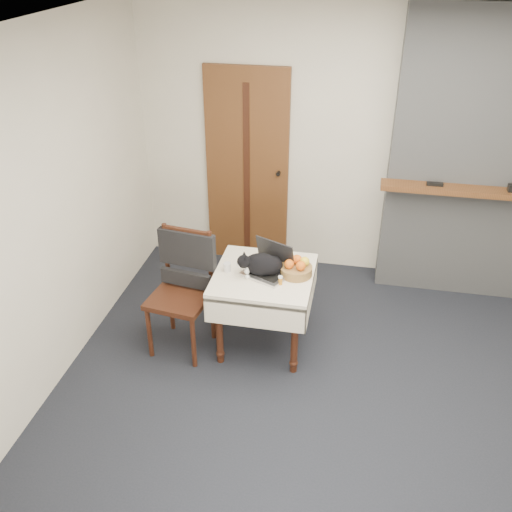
{
  "coord_description": "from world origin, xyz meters",
  "views": [
    {
      "loc": [
        -0.08,
        -3.2,
        3.09
      ],
      "look_at": [
        -0.82,
        0.52,
        0.88
      ],
      "focal_mm": 40.0,
      "sensor_mm": 36.0,
      "label": 1
    }
  ],
  "objects_px": {
    "cream_jar": "(227,267)",
    "fruit_basket": "(296,268)",
    "cat": "(263,265)",
    "side_table": "(264,285)",
    "chair": "(184,274)",
    "door": "(247,169)",
    "pill_bottle": "(280,280)",
    "laptop": "(269,265)"
  },
  "relations": [
    {
      "from": "laptop",
      "to": "chair",
      "type": "height_order",
      "value": "chair"
    },
    {
      "from": "chair",
      "to": "cat",
      "type": "bearing_deg",
      "value": 12.48
    },
    {
      "from": "side_table",
      "to": "door",
      "type": "bearing_deg",
      "value": 107.15
    },
    {
      "from": "cat",
      "to": "fruit_basket",
      "type": "bearing_deg",
      "value": -8.87
    },
    {
      "from": "cat",
      "to": "chair",
      "type": "bearing_deg",
      "value": 162.68
    },
    {
      "from": "chair",
      "to": "pill_bottle",
      "type": "bearing_deg",
      "value": 3.59
    },
    {
      "from": "cream_jar",
      "to": "door",
      "type": "bearing_deg",
      "value": 95.58
    },
    {
      "from": "side_table",
      "to": "pill_bottle",
      "type": "distance_m",
      "value": 0.25
    },
    {
      "from": "door",
      "to": "laptop",
      "type": "xyz_separation_m",
      "value": [
        0.47,
        -1.38,
        -0.24
      ]
    },
    {
      "from": "fruit_basket",
      "to": "chair",
      "type": "height_order",
      "value": "chair"
    },
    {
      "from": "cream_jar",
      "to": "chair",
      "type": "height_order",
      "value": "chair"
    },
    {
      "from": "side_table",
      "to": "chair",
      "type": "height_order",
      "value": "chair"
    },
    {
      "from": "door",
      "to": "side_table",
      "type": "relative_size",
      "value": 2.56
    },
    {
      "from": "laptop",
      "to": "cat",
      "type": "bearing_deg",
      "value": -107.3
    },
    {
      "from": "side_table",
      "to": "pill_bottle",
      "type": "bearing_deg",
      "value": -41.2
    },
    {
      "from": "cream_jar",
      "to": "fruit_basket",
      "type": "xyz_separation_m",
      "value": [
        0.54,
        0.06,
        0.02
      ]
    },
    {
      "from": "door",
      "to": "pill_bottle",
      "type": "distance_m",
      "value": 1.67
    },
    {
      "from": "laptop",
      "to": "cat",
      "type": "xyz_separation_m",
      "value": [
        -0.04,
        -0.05,
        0.03
      ]
    },
    {
      "from": "laptop",
      "to": "pill_bottle",
      "type": "height_order",
      "value": "laptop"
    },
    {
      "from": "side_table",
      "to": "laptop",
      "type": "relative_size",
      "value": 1.81
    },
    {
      "from": "cat",
      "to": "fruit_basket",
      "type": "height_order",
      "value": "cat"
    },
    {
      "from": "door",
      "to": "cat",
      "type": "bearing_deg",
      "value": -73.23
    },
    {
      "from": "cat",
      "to": "side_table",
      "type": "bearing_deg",
      "value": 59.64
    },
    {
      "from": "cat",
      "to": "door",
      "type": "bearing_deg",
      "value": 85.08
    },
    {
      "from": "fruit_basket",
      "to": "chair",
      "type": "relative_size",
      "value": 0.25
    },
    {
      "from": "pill_bottle",
      "to": "fruit_basket",
      "type": "height_order",
      "value": "fruit_basket"
    },
    {
      "from": "door",
      "to": "cat",
      "type": "relative_size",
      "value": 4.48
    },
    {
      "from": "door",
      "to": "side_table",
      "type": "bearing_deg",
      "value": -72.85
    },
    {
      "from": "cream_jar",
      "to": "laptop",
      "type": "bearing_deg",
      "value": 7.85
    },
    {
      "from": "cream_jar",
      "to": "fruit_basket",
      "type": "distance_m",
      "value": 0.55
    },
    {
      "from": "laptop",
      "to": "door",
      "type": "bearing_deg",
      "value": 132.95
    },
    {
      "from": "door",
      "to": "laptop",
      "type": "distance_m",
      "value": 1.48
    },
    {
      "from": "pill_bottle",
      "to": "fruit_basket",
      "type": "bearing_deg",
      "value": 59.96
    },
    {
      "from": "door",
      "to": "cat",
      "type": "distance_m",
      "value": 1.5
    },
    {
      "from": "door",
      "to": "laptop",
      "type": "height_order",
      "value": "door"
    },
    {
      "from": "cat",
      "to": "chair",
      "type": "xyz_separation_m",
      "value": [
        -0.64,
        -0.05,
        -0.13
      ]
    },
    {
      "from": "side_table",
      "to": "pill_bottle",
      "type": "xyz_separation_m",
      "value": [
        0.15,
        -0.13,
        0.15
      ]
    },
    {
      "from": "pill_bottle",
      "to": "chair",
      "type": "relative_size",
      "value": 0.07
    },
    {
      "from": "side_table",
      "to": "laptop",
      "type": "distance_m",
      "value": 0.18
    },
    {
      "from": "laptop",
      "to": "cat",
      "type": "height_order",
      "value": "laptop"
    },
    {
      "from": "laptop",
      "to": "pill_bottle",
      "type": "xyz_separation_m",
      "value": [
        0.12,
        -0.16,
        -0.03
      ]
    },
    {
      "from": "laptop",
      "to": "cream_jar",
      "type": "relative_size",
      "value": 6.16
    }
  ]
}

